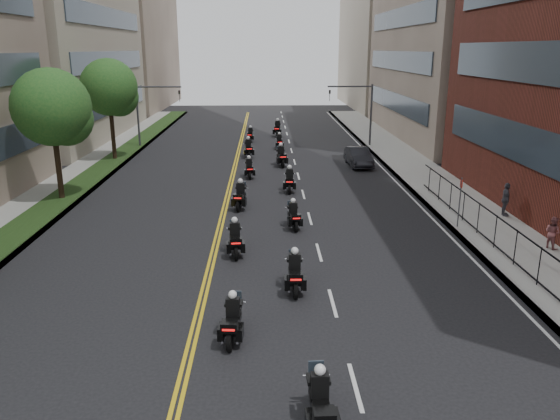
% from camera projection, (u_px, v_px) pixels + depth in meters
% --- Properties ---
extents(sidewalk_right, '(4.00, 90.00, 0.15)m').
position_uv_depth(sidewalk_right, '(444.00, 192.00, 33.92)').
color(sidewalk_right, gray).
rests_on(sidewalk_right, ground).
extents(sidewalk_left, '(4.00, 90.00, 0.15)m').
position_uv_depth(sidewalk_left, '(55.00, 195.00, 33.26)').
color(sidewalk_left, gray).
rests_on(sidewalk_left, ground).
extents(grass_strip, '(2.00, 90.00, 0.04)m').
position_uv_depth(grass_strip, '(68.00, 193.00, 33.26)').
color(grass_strip, '#1C3312').
rests_on(grass_strip, sidewalk_left).
extents(building_right_far, '(15.00, 28.00, 26.00)m').
position_uv_depth(building_right_far, '(402.00, 18.00, 81.29)').
color(building_right_far, '#A29382').
rests_on(building_right_far, ground).
extents(building_left_far, '(16.00, 28.00, 26.00)m').
position_uv_depth(building_left_far, '(108.00, 18.00, 80.09)').
color(building_left_far, '#7A6759').
rests_on(building_left_far, ground).
extents(iron_fence, '(0.05, 28.00, 1.50)m').
position_uv_depth(iron_fence, '(527.00, 256.00, 21.20)').
color(iron_fence, black).
rests_on(iron_fence, sidewalk_right).
extents(street_trees, '(4.40, 38.40, 7.98)m').
position_uv_depth(street_trees, '(13.00, 126.00, 25.72)').
color(street_trees, '#332216').
rests_on(street_trees, ground).
extents(traffic_signal_right, '(4.09, 0.20, 5.60)m').
position_uv_depth(traffic_signal_right, '(361.00, 106.00, 49.11)').
color(traffic_signal_right, '#3F3F44').
rests_on(traffic_signal_right, ground).
extents(traffic_signal_left, '(4.09, 0.20, 5.60)m').
position_uv_depth(traffic_signal_left, '(148.00, 106.00, 48.59)').
color(traffic_signal_left, '#3F3F44').
rests_on(traffic_signal_left, ground).
extents(motorcycle_1, '(0.51, 2.18, 1.61)m').
position_uv_depth(motorcycle_1, '(320.00, 404.00, 12.82)').
color(motorcycle_1, black).
rests_on(motorcycle_1, ground).
extents(motorcycle_2, '(0.57, 2.14, 1.58)m').
position_uv_depth(motorcycle_2, '(233.00, 321.00, 16.75)').
color(motorcycle_2, black).
rests_on(motorcycle_2, ground).
extents(motorcycle_3, '(0.52, 2.25, 1.66)m').
position_uv_depth(motorcycle_3, '(295.00, 274.00, 20.15)').
color(motorcycle_3, black).
rests_on(motorcycle_3, ground).
extents(motorcycle_4, '(0.62, 2.26, 1.67)m').
position_uv_depth(motorcycle_4, '(235.00, 240.00, 23.72)').
color(motorcycle_4, black).
rests_on(motorcycle_4, ground).
extents(motorcycle_5, '(0.61, 2.06, 1.52)m').
position_uv_depth(motorcycle_5, '(293.00, 216.00, 27.24)').
color(motorcycle_5, black).
rests_on(motorcycle_5, ground).
extents(motorcycle_6, '(0.67, 2.30, 1.70)m').
position_uv_depth(motorcycle_6, '(240.00, 197.00, 30.57)').
color(motorcycle_6, black).
rests_on(motorcycle_6, ground).
extents(motorcycle_7, '(0.54, 2.27, 1.68)m').
position_uv_depth(motorcycle_7, '(290.00, 181.00, 34.20)').
color(motorcycle_7, black).
rests_on(motorcycle_7, ground).
extents(motorcycle_8, '(0.57, 2.10, 1.55)m').
position_uv_depth(motorcycle_8, '(249.00, 169.00, 37.90)').
color(motorcycle_8, black).
rests_on(motorcycle_8, ground).
extents(motorcycle_9, '(0.73, 2.40, 1.77)m').
position_uv_depth(motorcycle_9, '(281.00, 157.00, 41.63)').
color(motorcycle_9, black).
rests_on(motorcycle_9, ground).
extents(motorcycle_10, '(0.68, 2.37, 1.75)m').
position_uv_depth(motorcycle_10, '(248.00, 149.00, 44.94)').
color(motorcycle_10, black).
rests_on(motorcycle_10, ground).
extents(motorcycle_11, '(0.48, 2.07, 1.53)m').
position_uv_depth(motorcycle_11, '(279.00, 142.00, 48.60)').
color(motorcycle_11, black).
rests_on(motorcycle_11, ground).
extents(motorcycle_12, '(0.52, 2.09, 1.54)m').
position_uv_depth(motorcycle_12, '(250.00, 135.00, 52.61)').
color(motorcycle_12, black).
rests_on(motorcycle_12, ground).
extents(motorcycle_13, '(0.70, 2.48, 1.83)m').
position_uv_depth(motorcycle_13, '(278.00, 129.00, 55.72)').
color(motorcycle_13, black).
rests_on(motorcycle_13, ground).
extents(parked_sedan, '(1.73, 4.39, 1.42)m').
position_uv_depth(parked_sedan, '(359.00, 157.00, 41.60)').
color(parked_sedan, black).
rests_on(parked_sedan, ground).
extents(pedestrian_b, '(0.79, 0.87, 1.46)m').
position_uv_depth(pedestrian_b, '(553.00, 232.00, 24.01)').
color(pedestrian_b, '#8B4B4E').
rests_on(pedestrian_b, sidewalk_right).
extents(pedestrian_c, '(0.63, 1.11, 1.78)m').
position_uv_depth(pedestrian_c, '(506.00, 199.00, 28.66)').
color(pedestrian_c, '#45444C').
rests_on(pedestrian_c, sidewalk_right).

